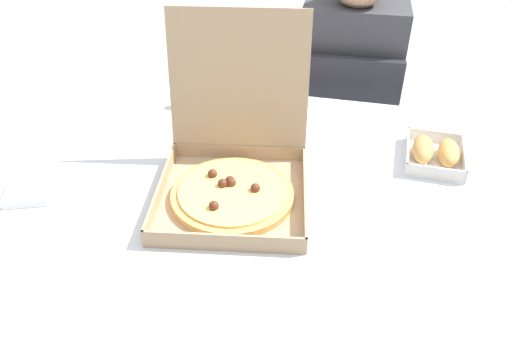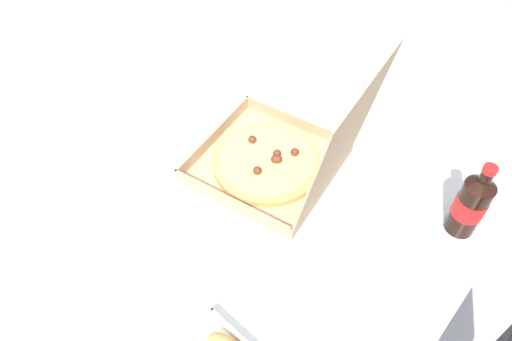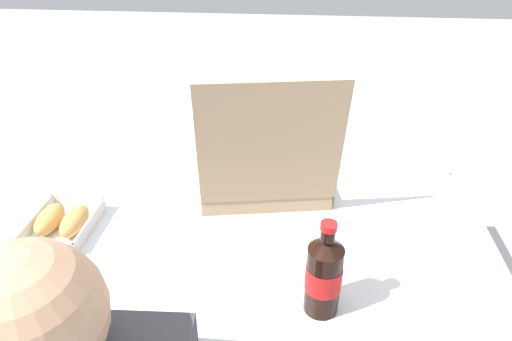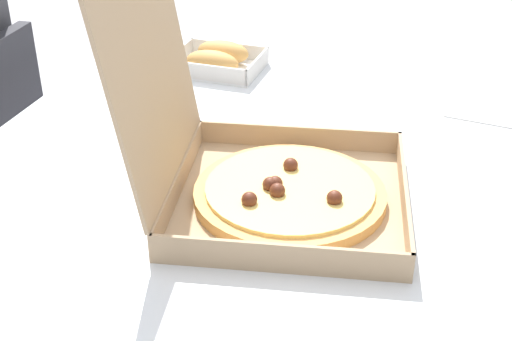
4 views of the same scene
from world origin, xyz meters
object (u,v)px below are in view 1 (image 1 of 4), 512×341
Objects in this scene: cola_bottle at (224,75)px; napkin_pile at (30,191)px; paper_menu at (446,339)px; bread_side_box at (435,153)px; pizza_box_open at (234,172)px; diner_person at (349,76)px; chair at (343,130)px.

napkin_pile is (-0.34, -0.58, -0.08)m from cola_bottle.
bread_side_box is at bearing 97.12° from paper_menu.
bread_side_box is at bearing 26.64° from pizza_box_open.
bread_side_box is at bearing -65.74° from diner_person.
paper_menu is (-0.01, -0.59, -0.02)m from bread_side_box.
bread_side_box is at bearing -17.54° from cola_bottle.
diner_person is 0.56m from cola_bottle.
napkin_pile is at bearing -165.00° from pizza_box_open.
bread_side_box is 1.05m from napkin_pile.
cola_bottle is 1.02m from paper_menu.
cola_bottle is at bearing 162.46° from bread_side_box.
pizza_box_open is 0.55m from bread_side_box.
pizza_box_open is 2.08× the size of cola_bottle.
napkin_pile is (-0.98, -0.38, -0.02)m from bread_side_box.
pizza_box_open is 0.48m from cola_bottle.
pizza_box_open is at bearing -105.04° from diner_person.
cola_bottle is 0.68m from napkin_pile.
chair is 0.72× the size of diner_person.
paper_menu is at bearing -51.21° from cola_bottle.
diner_person is 1.21m from napkin_pile.
diner_person is 5.48× the size of paper_menu.
chair is at bearing 41.25° from cola_bottle.
pizza_box_open is 2.39× the size of bread_side_box.
diner_person is 0.88m from pizza_box_open.
paper_menu is (0.26, -1.12, 0.25)m from chair.
paper_menu is at bearing -12.13° from napkin_pile.
bread_side_box is 1.77× the size of napkin_pile.
napkin_pile is at bearing -119.96° from cola_bottle.
chair is at bearing 110.90° from paper_menu.
napkin_pile is (-0.49, -0.13, -0.04)m from pizza_box_open.
diner_person is (-0.00, 0.06, 0.21)m from chair.
diner_person reaches higher than chair.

